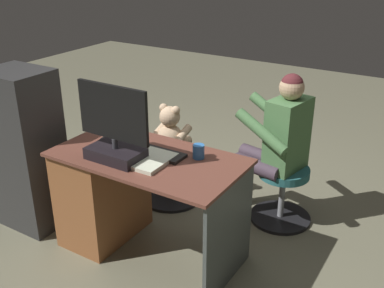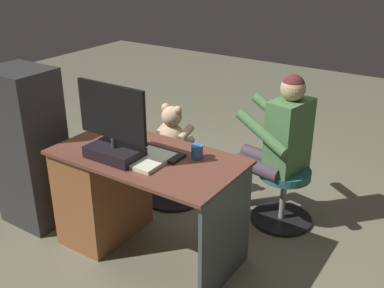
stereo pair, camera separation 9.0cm
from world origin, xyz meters
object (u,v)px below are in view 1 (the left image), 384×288
Objects in this scene: tv_remote at (102,141)px; person at (275,139)px; keyboard at (153,152)px; teddy_bear at (171,130)px; cup at (199,152)px; computer_mouse at (114,142)px; office_chair_teddy at (171,172)px; desk at (113,190)px; visitor_chair at (282,190)px; monitor at (115,135)px.

tv_remote is 1.21m from person.
keyboard is 1.12× the size of teddy_bear.
keyboard is 0.29m from cup.
teddy_bear is (-0.01, -0.65, -0.14)m from computer_mouse.
office_chair_teddy is (-0.01, -0.63, -0.50)m from computer_mouse.
desk is at bearing 9.28° from keyboard.
office_chair_teddy is (-0.03, -0.66, -0.15)m from desk.
office_chair_teddy is at bearing -92.52° from desk.
computer_mouse reaches higher than office_chair_teddy.
keyboard is at bearing 53.06° from visitor_chair.
teddy_bear is 0.81m from person.
desk is 0.47m from keyboard.
computer_mouse is 0.59m from cup.
desk is 0.72m from cup.
teddy_bear reaches higher than computer_mouse.
computer_mouse reaches higher than tv_remote.
monitor is (-0.17, 0.13, 0.50)m from desk.
monitor reaches higher than keyboard.
computer_mouse is 1.30m from visitor_chair.
visitor_chair is (-0.88, -0.17, 0.01)m from office_chair_teddy.
cup is at bearing 65.62° from visitor_chair.
teddy_bear reaches higher than visitor_chair.
keyboard reaches higher than tv_remote.
desk is at bearing 44.75° from person.
office_chair_teddy is (0.57, -0.52, -0.53)m from cup.
office_chair_teddy and visitor_chair have the same top height.
tv_remote is 0.40× the size of teddy_bear.
tv_remote is 0.33× the size of visitor_chair.
tv_remote is (0.39, 0.04, -0.00)m from keyboard.
person is (-0.65, -0.95, -0.23)m from monitor.
keyboard is 0.37× the size of person.
desk is at bearing 53.08° from computer_mouse.
monitor is at bearing 136.71° from tv_remote.
cup is (-0.42, -0.28, -0.12)m from monitor.
teddy_bear is 0.96m from visitor_chair.
tv_remote is at bearing 39.96° from visitor_chair.
visitor_chair is (-0.73, -0.97, -0.63)m from monitor.
computer_mouse is at bearing 42.31° from visitor_chair.
tv_remote is at bearing -11.73° from desk.
tv_remote is 0.30× the size of office_chair_teddy.
visitor_chair is at bearing -137.41° from desk.
desk reaches higher than visitor_chair.
cup reaches higher than computer_mouse.
office_chair_teddy is 0.44× the size of person.
monitor is at bearing 33.39° from cup.
monitor reaches higher than computer_mouse.
cup is at bearing 71.13° from person.
keyboard is 0.85× the size of office_chair_teddy.
teddy_bear is at bearing -79.82° from monitor.
computer_mouse is 0.81m from office_chair_teddy.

